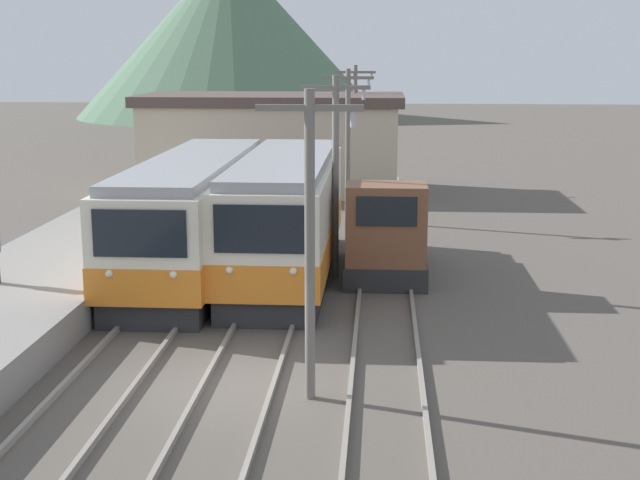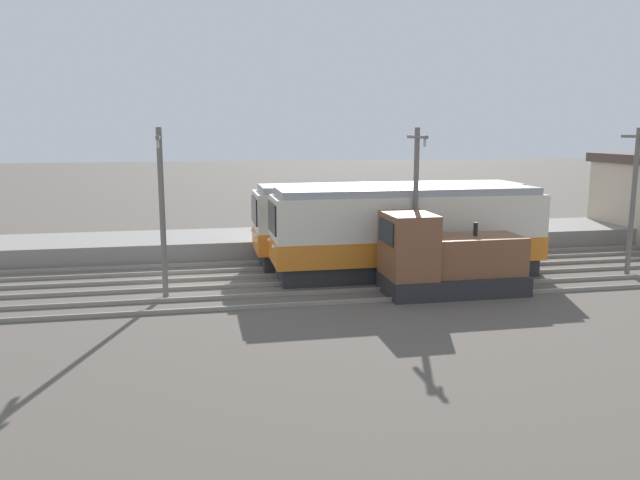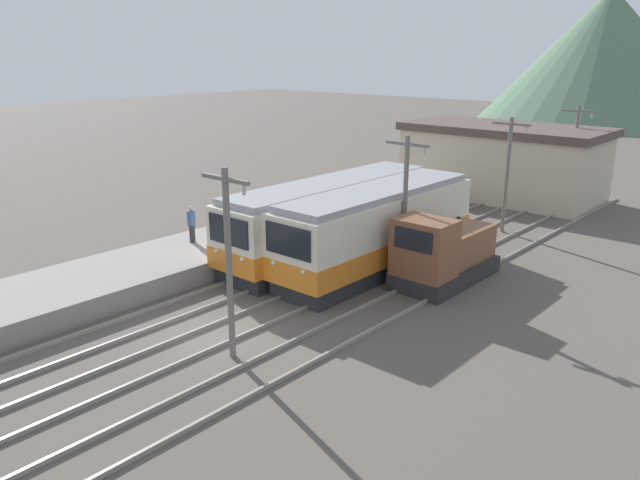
{
  "view_description": "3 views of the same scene",
  "coord_description": "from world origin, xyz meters",
  "px_view_note": "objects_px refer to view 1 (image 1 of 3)",
  "views": [
    {
      "loc": [
        3.03,
        -17.04,
        6.69
      ],
      "look_at": [
        1.48,
        5.45,
        1.9
      ],
      "focal_mm": 50.0,
      "sensor_mm": 36.0,
      "label": 1
    },
    {
      "loc": [
        24.17,
        0.65,
        5.9
      ],
      "look_at": [
        0.27,
        5.37,
        1.62
      ],
      "focal_mm": 35.0,
      "sensor_mm": 36.0,
      "label": 2
    },
    {
      "loc": [
        15.46,
        -12.05,
        9.22
      ],
      "look_at": [
        -0.91,
        6.52,
        1.68
      ],
      "focal_mm": 35.0,
      "sensor_mm": 36.0,
      "label": 3
    }
  ],
  "objects_px": {
    "commuter_train_left": "(195,220)",
    "catenary_mast_near": "(310,233)",
    "commuter_train_center": "(286,222)",
    "shunting_locomotive": "(386,236)",
    "catenary_mast_distant": "(355,120)",
    "catenary_mast_far": "(348,138)",
    "catenary_mast_mid": "(336,169)"
  },
  "relations": [
    {
      "from": "catenary_mast_near",
      "to": "shunting_locomotive",
      "type": "bearing_deg",
      "value": 81.58
    },
    {
      "from": "catenary_mast_near",
      "to": "catenary_mast_distant",
      "type": "xyz_separation_m",
      "value": [
        0.0,
        28.18,
        0.0
      ]
    },
    {
      "from": "catenary_mast_near",
      "to": "catenary_mast_distant",
      "type": "bearing_deg",
      "value": 90.0
    },
    {
      "from": "commuter_train_center",
      "to": "catenary_mast_mid",
      "type": "bearing_deg",
      "value": -7.68
    },
    {
      "from": "commuter_train_left",
      "to": "shunting_locomotive",
      "type": "relative_size",
      "value": 2.4
    },
    {
      "from": "commuter_train_center",
      "to": "catenary_mast_far",
      "type": "distance_m",
      "value": 9.45
    },
    {
      "from": "catenary_mast_far",
      "to": "catenary_mast_distant",
      "type": "xyz_separation_m",
      "value": [
        0.0,
        9.39,
        0.0
      ]
    },
    {
      "from": "catenary_mast_far",
      "to": "catenary_mast_distant",
      "type": "distance_m",
      "value": 9.39
    },
    {
      "from": "shunting_locomotive",
      "to": "catenary_mast_mid",
      "type": "height_order",
      "value": "catenary_mast_mid"
    },
    {
      "from": "commuter_train_center",
      "to": "shunting_locomotive",
      "type": "height_order",
      "value": "commuter_train_center"
    },
    {
      "from": "commuter_train_left",
      "to": "catenary_mast_mid",
      "type": "distance_m",
      "value": 4.63
    },
    {
      "from": "catenary_mast_distant",
      "to": "shunting_locomotive",
      "type": "bearing_deg",
      "value": -85.29
    },
    {
      "from": "commuter_train_left",
      "to": "catenary_mast_distant",
      "type": "bearing_deg",
      "value": 76.82
    },
    {
      "from": "catenary_mast_near",
      "to": "commuter_train_left",
      "type": "bearing_deg",
      "value": 113.78
    },
    {
      "from": "commuter_train_center",
      "to": "catenary_mast_near",
      "type": "relative_size",
      "value": 1.86
    },
    {
      "from": "catenary_mast_mid",
      "to": "shunting_locomotive",
      "type": "bearing_deg",
      "value": 24.58
    },
    {
      "from": "catenary_mast_mid",
      "to": "catenary_mast_distant",
      "type": "relative_size",
      "value": 1.0
    },
    {
      "from": "catenary_mast_near",
      "to": "catenary_mast_far",
      "type": "relative_size",
      "value": 1.0
    },
    {
      "from": "shunting_locomotive",
      "to": "catenary_mast_distant",
      "type": "height_order",
      "value": "catenary_mast_distant"
    },
    {
      "from": "shunting_locomotive",
      "to": "catenary_mast_distant",
      "type": "xyz_separation_m",
      "value": [
        -1.49,
        18.1,
        2.11
      ]
    },
    {
      "from": "commuter_train_center",
      "to": "shunting_locomotive",
      "type": "xyz_separation_m",
      "value": [
        3.0,
        0.48,
        -0.48
      ]
    },
    {
      "from": "commuter_train_left",
      "to": "commuter_train_center",
      "type": "relative_size",
      "value": 1.11
    },
    {
      "from": "catenary_mast_near",
      "to": "catenary_mast_distant",
      "type": "distance_m",
      "value": 28.18
    },
    {
      "from": "commuter_train_center",
      "to": "catenary_mast_distant",
      "type": "xyz_separation_m",
      "value": [
        1.51,
        18.58,
        1.63
      ]
    },
    {
      "from": "catenary_mast_near",
      "to": "commuter_train_center",
      "type": "bearing_deg",
      "value": 98.94
    },
    {
      "from": "shunting_locomotive",
      "to": "catenary_mast_mid",
      "type": "xyz_separation_m",
      "value": [
        -1.49,
        -0.68,
        2.11
      ]
    },
    {
      "from": "catenary_mast_mid",
      "to": "commuter_train_left",
      "type": "bearing_deg",
      "value": 174.85
    },
    {
      "from": "commuter_train_left",
      "to": "catenary_mast_near",
      "type": "relative_size",
      "value": 2.06
    },
    {
      "from": "catenary_mast_near",
      "to": "catenary_mast_distant",
      "type": "relative_size",
      "value": 1.0
    },
    {
      "from": "commuter_train_left",
      "to": "catenary_mast_mid",
      "type": "relative_size",
      "value": 2.06
    },
    {
      "from": "shunting_locomotive",
      "to": "catenary_mast_far",
      "type": "bearing_deg",
      "value": 99.72
    },
    {
      "from": "catenary_mast_near",
      "to": "catenary_mast_mid",
      "type": "bearing_deg",
      "value": 90.0
    }
  ]
}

